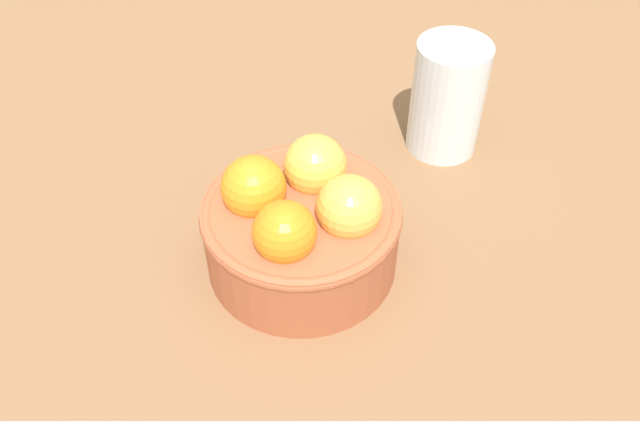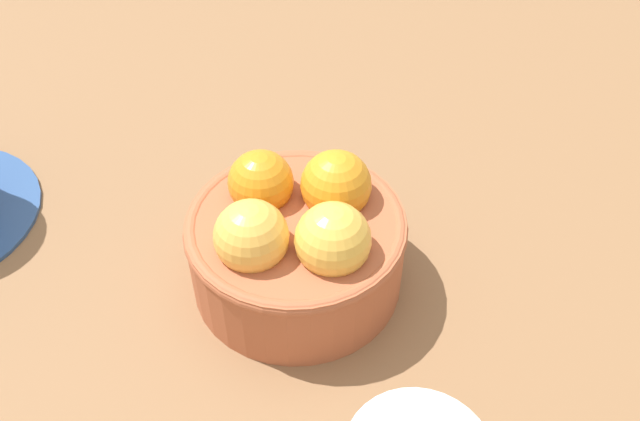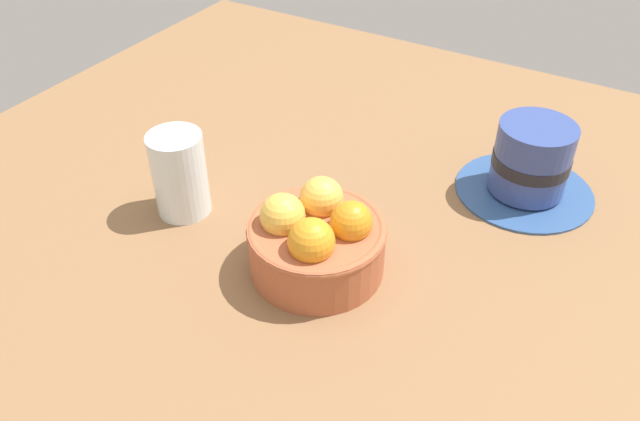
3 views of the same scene
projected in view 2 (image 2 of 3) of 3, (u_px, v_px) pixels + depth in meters
The scene contains 2 objects.
ground_plane at pixel (298, 295), 46.76cm from camera, with size 112.45×109.35×3.47cm, color brown.
terracotta_bowl at pixel (297, 240), 42.84cm from camera, with size 13.82×13.82×8.69cm.
Camera 2 is at (-8.49, -28.26, 35.03)cm, focal length 38.37 mm.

